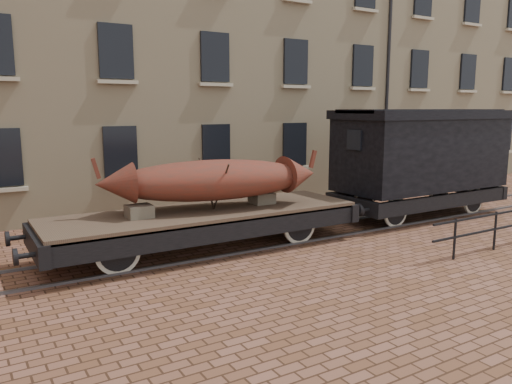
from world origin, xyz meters
TOP-DOWN VIEW (x-y plane):
  - ground at (0.00, 0.00)m, footprint 90.00×90.00m
  - warehouse_cream at (3.00, 9.99)m, footprint 40.00×10.19m
  - rail_track at (0.00, 0.00)m, footprint 30.00×1.52m
  - flatcar_wagon at (-1.83, -0.00)m, footprint 9.05×2.45m
  - iron_boat at (-1.58, -0.00)m, footprint 5.86×2.42m
  - goods_van at (6.15, -0.00)m, footprint 6.93×2.53m

SIDE VIEW (x-z plane):
  - ground at x=0.00m, z-range 0.00..0.00m
  - rail_track at x=0.00m, z-range 0.00..0.06m
  - flatcar_wagon at x=-1.83m, z-range 0.17..1.53m
  - iron_boat at x=-1.58m, z-range 1.11..2.54m
  - goods_van at x=6.15m, z-range 0.45..4.04m
  - warehouse_cream at x=3.00m, z-range 0.00..14.00m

